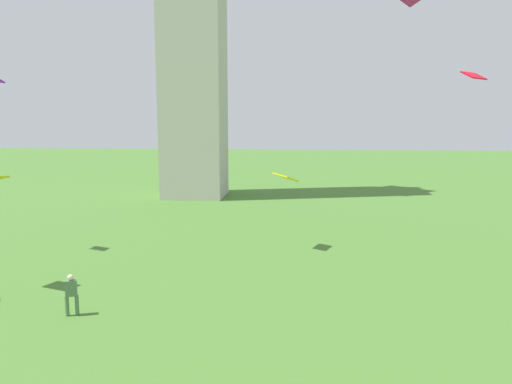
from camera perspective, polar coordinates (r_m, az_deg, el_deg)
person_2 at (r=21.58m, az=-20.53°, el=-10.78°), size 0.51×0.40×1.72m
kite_flying_0 at (r=32.28m, az=23.82°, el=12.19°), size 1.65×1.56×0.53m
kite_flying_5 at (r=29.51m, az=3.46°, el=1.70°), size 1.57×1.81×0.68m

